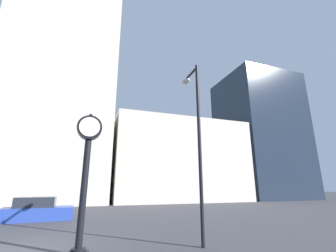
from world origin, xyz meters
TOP-DOWN VIEW (x-y plane):
  - ground_plane at (0.00, 0.00)m, footprint 200.00×200.00m
  - building_tall_tower at (-2.44, 24.00)m, footprint 14.20×12.00m
  - building_storefront_row at (15.16, 24.00)m, footprint 19.99×12.00m
  - building_glass_modern at (32.30, 24.00)m, footprint 13.12×12.00m
  - street_clock at (2.02, -1.24)m, footprint 0.86×0.67m
  - car_blue at (-0.79, 7.81)m, footprint 4.26×2.00m
  - street_lamp_right at (6.22, -1.35)m, footprint 0.36×1.57m

SIDE VIEW (x-z plane):
  - ground_plane at x=0.00m, z-range 0.00..0.00m
  - car_blue at x=-0.79m, z-range -0.12..1.33m
  - street_clock at x=2.02m, z-range 0.58..5.29m
  - street_lamp_right at x=6.22m, z-range 1.10..8.36m
  - building_storefront_row at x=15.16m, z-range 0.00..11.80m
  - building_glass_modern at x=32.30m, z-range 0.00..22.76m
  - building_tall_tower at x=-2.44m, z-range 0.00..29.22m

